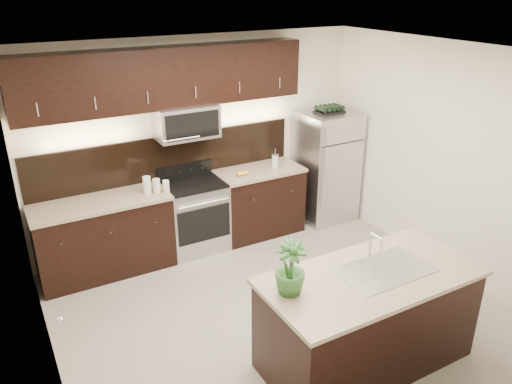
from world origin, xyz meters
TOP-DOWN VIEW (x-y plane):
  - ground at (0.00, 0.00)m, footprint 4.50×4.50m
  - room_walls at (-0.11, -0.04)m, footprint 4.52×4.02m
  - counter_run at (-0.46, 1.69)m, footprint 3.51×0.65m
  - upper_fixtures at (-0.43, 1.84)m, footprint 3.49×0.40m
  - island at (0.29, -1.06)m, footprint 1.96×0.96m
  - sink_faucet at (0.44, -1.05)m, footprint 0.84×0.50m
  - refrigerator at (1.80, 1.63)m, footprint 0.77×0.70m
  - wine_rack at (1.80, 1.63)m, footprint 0.39×0.24m
  - plant at (-0.48, -0.93)m, footprint 0.28×0.28m
  - canisters at (-0.78, 1.61)m, footprint 0.29×0.17m
  - french_press at (0.94, 1.64)m, footprint 0.09×0.09m
  - bananas at (0.37, 1.61)m, footprint 0.17×0.14m

SIDE VIEW (x-z plane):
  - ground at x=0.00m, z-range 0.00..0.00m
  - counter_run at x=-0.46m, z-range 0.00..0.94m
  - island at x=0.29m, z-range 0.00..0.94m
  - refrigerator at x=1.80m, z-range 0.00..1.60m
  - sink_faucet at x=0.44m, z-range 0.81..1.10m
  - bananas at x=0.37m, z-range 0.94..0.99m
  - canisters at x=-0.78m, z-range 0.93..1.13m
  - french_press at x=0.94m, z-range 0.91..1.17m
  - plant at x=-0.48m, z-range 0.94..1.40m
  - wine_rack at x=1.80m, z-range 1.60..1.69m
  - room_walls at x=-0.11m, z-range 0.34..3.05m
  - upper_fixtures at x=-0.43m, z-range 1.31..2.97m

